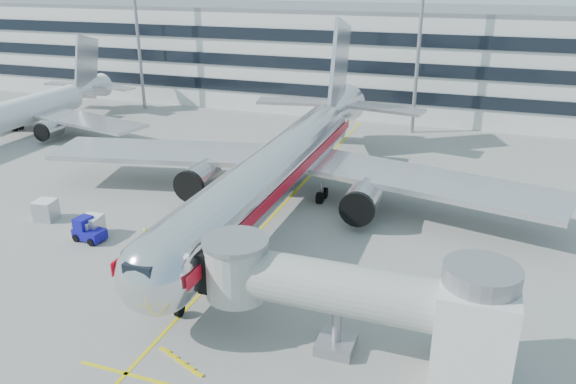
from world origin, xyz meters
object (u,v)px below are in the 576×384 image
(baggage_tug, at_px, (88,231))
(cargo_container_front, at_px, (85,229))
(cargo_container_left, at_px, (46,210))
(ramp_worker, at_px, (146,239))
(main_jet, at_px, (283,163))
(belt_loader, at_px, (180,250))
(cargo_container_right, at_px, (92,226))

(baggage_tug, xyz_separation_m, cargo_container_front, (-0.52, 0.28, -0.06))
(cargo_container_left, bearing_deg, ramp_worker, -9.69)
(main_jet, bearing_deg, cargo_container_front, -137.40)
(belt_loader, bearing_deg, cargo_container_front, 177.09)
(baggage_tug, bearing_deg, cargo_container_front, 151.29)
(cargo_container_right, xyz_separation_m, cargo_container_front, (-0.32, -0.52, -0.11))
(main_jet, height_order, cargo_container_left, main_jet)
(cargo_container_left, height_order, cargo_container_right, cargo_container_left)
(belt_loader, distance_m, cargo_container_right, 9.01)
(belt_loader, bearing_deg, main_jet, 72.48)
(belt_loader, distance_m, ramp_worker, 3.22)
(main_jet, relative_size, belt_loader, 10.90)
(main_jet, bearing_deg, belt_loader, -107.52)
(cargo_container_right, distance_m, ramp_worker, 5.80)
(main_jet, height_order, cargo_container_front, main_jet)
(cargo_container_front, bearing_deg, main_jet, 42.60)
(belt_loader, height_order, cargo_container_right, belt_loader)
(main_jet, distance_m, belt_loader, 13.77)
(cargo_container_left, distance_m, cargo_container_front, 5.99)
(cargo_container_front, xyz_separation_m, ramp_worker, (6.08, -0.13, 0.13))
(cargo_container_right, bearing_deg, baggage_tug, -75.90)
(baggage_tug, relative_size, cargo_container_left, 1.41)
(main_jet, xyz_separation_m, cargo_container_front, (-13.27, -12.20, -3.45))
(cargo_container_right, relative_size, cargo_container_front, 1.10)
(cargo_container_front, bearing_deg, cargo_container_left, 161.75)
(cargo_container_front, bearing_deg, ramp_worker, -1.25)
(cargo_container_left, height_order, cargo_container_front, cargo_container_left)
(belt_loader, xyz_separation_m, ramp_worker, (-3.19, 0.34, 0.30))
(belt_loader, height_order, baggage_tug, belt_loader)
(belt_loader, bearing_deg, cargo_container_right, 173.71)
(baggage_tug, bearing_deg, main_jet, 44.40)
(belt_loader, xyz_separation_m, cargo_container_left, (-14.95, 2.35, 0.31))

